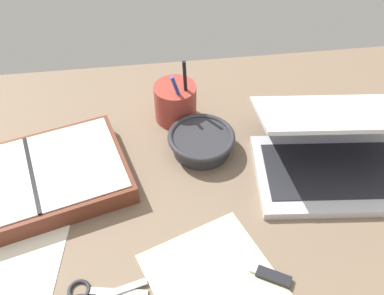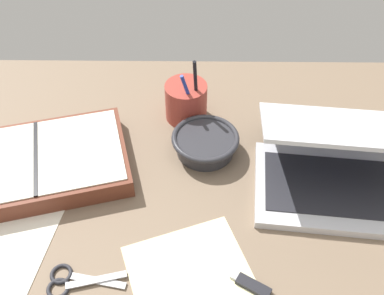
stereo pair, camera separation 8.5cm
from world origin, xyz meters
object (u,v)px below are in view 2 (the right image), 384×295
Objects in this scene: bowl at (207,143)px; pen_cup at (186,101)px; planner at (39,164)px; laptop at (338,167)px; scissors at (69,281)px.

pen_cup reaches higher than bowl.
bowl is at bearing -4.87° from planner.
pen_cup is 35.38cm from planner.
planner is (-30.34, -18.04, -2.31)cm from pen_cup.
pen_cup is at bearing 15.48° from planner.
laptop is 60.94cm from planner.
planner is (-35.06, -6.42, -0.31)cm from bowl.
bowl is (-25.79, 8.84, -2.15)cm from laptop.
laptop is 2.03× the size of pen_cup.
scissors is at bearing -149.68° from laptop.
laptop is 54.57cm from scissors.
pen_cup is at bearing 64.59° from scissors.
planner is at bearing 112.90° from scissors.
bowl is 0.87× the size of pen_cup.
pen_cup is 0.41× the size of planner.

